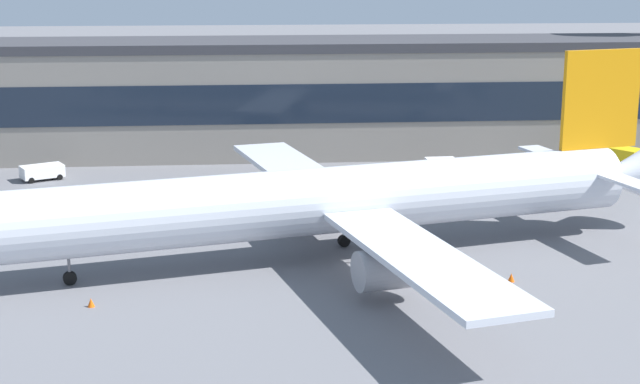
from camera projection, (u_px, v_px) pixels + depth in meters
name	position (u px, v px, depth m)	size (l,w,h in m)	color
ground_plane	(376.00, 267.00, 81.60)	(600.00, 600.00, 0.00)	slate
terminal_building	(325.00, 96.00, 128.22)	(156.22, 14.99, 15.13)	gray
airliner	(334.00, 200.00, 83.03)	(65.95, 56.91, 17.40)	silver
fuel_truck	(611.00, 158.00, 116.81)	(7.01, 8.53, 3.35)	yellow
pushback_tractor	(41.00, 171.00, 113.18)	(5.46, 4.52, 1.75)	white
baggage_tug	(441.00, 164.00, 116.81)	(3.68, 2.23, 1.85)	white
traffic_cone_0	(511.00, 277.00, 77.82)	(0.56, 0.56, 0.71)	#F2590C
traffic_cone_1	(91.00, 302.00, 72.19)	(0.55, 0.55, 0.69)	#F2590C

